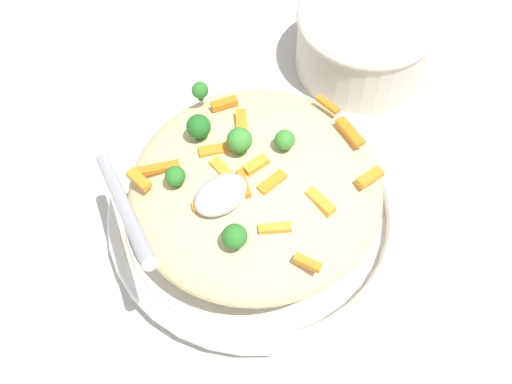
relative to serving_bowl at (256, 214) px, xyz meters
name	(u,v)px	position (x,y,z in m)	size (l,w,h in m)	color
ground_plane	(256,224)	(0.00, 0.00, -0.02)	(2.40, 2.40, 0.00)	beige
serving_bowl	(256,214)	(0.00, 0.00, 0.00)	(0.32, 0.32, 0.04)	white
pasta_mound	(256,188)	(0.00, 0.00, 0.05)	(0.26, 0.26, 0.08)	#DBC689
carrot_piece_0	(158,168)	(-0.07, 0.06, 0.08)	(0.04, 0.01, 0.01)	orange
carrot_piece_1	(224,104)	(0.03, 0.09, 0.09)	(0.03, 0.01, 0.01)	orange
carrot_piece_2	(139,179)	(-0.09, 0.06, 0.09)	(0.03, 0.01, 0.01)	orange
carrot_piece_3	(226,173)	(-0.03, 0.01, 0.09)	(0.04, 0.01, 0.01)	orange
carrot_piece_4	(207,206)	(-0.06, 0.00, 0.09)	(0.02, 0.01, 0.01)	orange
carrot_piece_5	(241,122)	(0.02, 0.05, 0.09)	(0.03, 0.01, 0.01)	orange
carrot_piece_6	(244,184)	(-0.02, -0.01, 0.09)	(0.03, 0.01, 0.01)	orange
carrot_piece_7	(257,164)	(0.00, 0.00, 0.09)	(0.03, 0.01, 0.01)	orange
carrot_piece_8	(320,201)	(0.02, -0.07, 0.09)	(0.03, 0.01, 0.01)	orange
carrot_piece_9	(219,150)	(-0.01, 0.04, 0.09)	(0.04, 0.01, 0.01)	orange
carrot_piece_10	(308,263)	(-0.03, -0.11, 0.09)	(0.03, 0.01, 0.01)	orange
carrot_piece_11	(328,104)	(0.11, 0.02, 0.08)	(0.03, 0.01, 0.01)	orange
carrot_piece_12	(275,228)	(-0.03, -0.06, 0.09)	(0.03, 0.01, 0.01)	orange
carrot_piece_13	(370,177)	(0.08, -0.08, 0.09)	(0.03, 0.01, 0.01)	orange
carrot_piece_14	(271,183)	(0.00, -0.02, 0.09)	(0.03, 0.01, 0.01)	orange
carrot_piece_15	(350,132)	(0.10, -0.03, 0.08)	(0.04, 0.01, 0.01)	orange
broccoli_floret_0	(235,237)	(-0.07, -0.05, 0.10)	(0.02, 0.02, 0.03)	#296820
broccoli_floret_1	(283,138)	(0.04, 0.00, 0.10)	(0.02, 0.02, 0.02)	#377928
broccoli_floret_2	(175,176)	(-0.07, 0.04, 0.10)	(0.02, 0.02, 0.02)	#296820
broccoli_floret_3	(200,91)	(0.01, 0.11, 0.10)	(0.02, 0.02, 0.02)	#296820
broccoli_floret_4	(199,127)	(-0.02, 0.07, 0.10)	(0.02, 0.02, 0.03)	#205B1C
broccoli_floret_5	(243,138)	(0.00, 0.02, 0.11)	(0.02, 0.02, 0.03)	#377928
serving_spoon	(183,198)	(-0.08, 0.00, 0.11)	(0.14, 0.18, 0.11)	#B7B7BC
companion_bowl	(364,38)	(0.26, 0.10, 0.03)	(0.18, 0.18, 0.09)	beige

